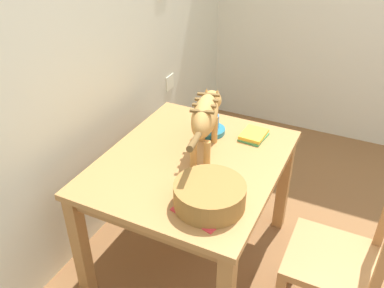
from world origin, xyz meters
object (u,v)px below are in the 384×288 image
(cat, at_px, (206,115))
(wooden_chair_near, at_px, (340,260))
(saucer_bowl, at_px, (211,130))
(magazine, at_px, (207,208))
(dining_table, at_px, (192,173))
(coffee_mug, at_px, (211,122))
(wicker_basket, at_px, (210,195))
(book_stack, at_px, (254,135))

(cat, distance_m, wooden_chair_near, 0.98)
(saucer_bowl, bearing_deg, wooden_chair_near, -115.58)
(magazine, bearing_deg, cat, 40.26)
(dining_table, relative_size, saucer_bowl, 6.48)
(dining_table, height_order, cat, cat)
(dining_table, height_order, saucer_bowl, saucer_bowl)
(saucer_bowl, relative_size, coffee_mug, 1.26)
(wicker_basket, relative_size, wooden_chair_near, 0.35)
(wicker_basket, bearing_deg, saucer_bowl, 23.08)
(dining_table, xyz_separation_m, coffee_mug, (0.31, 0.02, 0.17))
(cat, bearing_deg, dining_table, -118.50)
(wicker_basket, bearing_deg, dining_table, 38.13)
(dining_table, bearing_deg, magazine, -144.45)
(magazine, distance_m, book_stack, 0.70)
(book_stack, distance_m, wicker_basket, 0.67)
(wooden_chair_near, bearing_deg, book_stack, 52.40)
(book_stack, bearing_deg, dining_table, 148.28)
(cat, relative_size, coffee_mug, 4.98)
(book_stack, relative_size, wicker_basket, 0.54)
(book_stack, xyz_separation_m, wicker_basket, (-0.67, -0.01, 0.04))
(cat, bearing_deg, book_stack, 37.33)
(cat, xyz_separation_m, magazine, (-0.44, -0.21, -0.22))
(dining_table, xyz_separation_m, book_stack, (0.37, -0.23, 0.11))
(saucer_bowl, height_order, coffee_mug, coffee_mug)
(wicker_basket, distance_m, wooden_chair_near, 0.72)
(cat, distance_m, coffee_mug, 0.26)
(wicker_basket, bearing_deg, coffee_mug, 22.97)
(saucer_bowl, relative_size, wooden_chair_near, 0.18)
(coffee_mug, xyz_separation_m, magazine, (-0.64, -0.26, -0.07))
(cat, height_order, magazine, cat)
(dining_table, relative_size, magazine, 4.64)
(book_stack, xyz_separation_m, wooden_chair_near, (-0.48, -0.62, -0.28))
(cat, xyz_separation_m, saucer_bowl, (0.20, 0.05, -0.21))
(cat, bearing_deg, wicker_basket, -77.88)
(book_stack, height_order, wicker_basket, wicker_basket)
(coffee_mug, height_order, wooden_chair_near, wooden_chair_near)
(magazine, distance_m, wooden_chair_near, 0.71)
(saucer_bowl, height_order, wooden_chair_near, wooden_chair_near)
(wooden_chair_near, bearing_deg, saucer_bowl, 64.23)
(dining_table, relative_size, cat, 1.64)
(cat, bearing_deg, magazine, -79.47)
(dining_table, bearing_deg, coffee_mug, 4.45)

